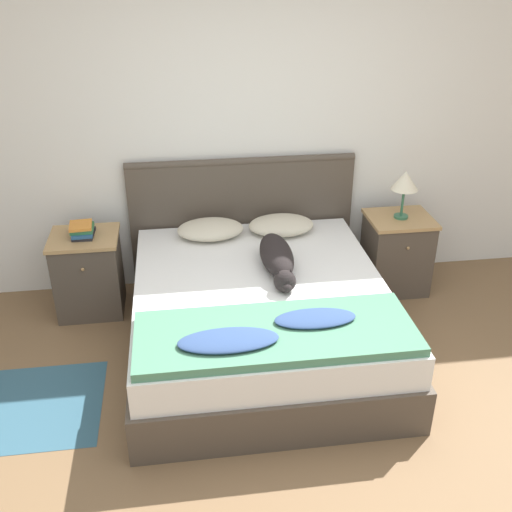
# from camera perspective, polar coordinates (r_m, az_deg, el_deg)

# --- Properties ---
(ground_plane) EXTENTS (16.00, 16.00, 0.00)m
(ground_plane) POSITION_cam_1_polar(r_m,az_deg,el_deg) (3.52, 5.05, -18.76)
(ground_plane) COLOR brown
(wall_back) EXTENTS (9.00, 0.06, 2.55)m
(wall_back) POSITION_cam_1_polar(r_m,az_deg,el_deg) (4.69, -0.03, 12.05)
(wall_back) COLOR white
(wall_back) RESTS_ON ground_plane
(bed) EXTENTS (1.72, 1.95, 0.53)m
(bed) POSITION_cam_1_polar(r_m,az_deg,el_deg) (4.13, 0.38, -5.82)
(bed) COLOR #4C4238
(bed) RESTS_ON ground_plane
(headboard) EXTENTS (1.80, 0.06, 1.07)m
(headboard) POSITION_cam_1_polar(r_m,az_deg,el_deg) (4.86, -1.32, 3.56)
(headboard) COLOR #4C4238
(headboard) RESTS_ON ground_plane
(nightstand_left) EXTENTS (0.50, 0.45, 0.63)m
(nightstand_left) POSITION_cam_1_polar(r_m,az_deg,el_deg) (4.71, -15.64, -1.61)
(nightstand_left) COLOR #4C4238
(nightstand_left) RESTS_ON ground_plane
(nightstand_right) EXTENTS (0.50, 0.45, 0.63)m
(nightstand_right) POSITION_cam_1_polar(r_m,az_deg,el_deg) (4.96, 13.20, 0.28)
(nightstand_right) COLOR #4C4238
(nightstand_right) RESTS_ON ground_plane
(pillow_left) EXTENTS (0.51, 0.35, 0.13)m
(pillow_left) POSITION_cam_1_polar(r_m,az_deg,el_deg) (4.59, -4.36, 2.56)
(pillow_left) COLOR beige
(pillow_left) RESTS_ON bed
(pillow_right) EXTENTS (0.51, 0.35, 0.13)m
(pillow_right) POSITION_cam_1_polar(r_m,az_deg,el_deg) (4.65, 2.41, 2.97)
(pillow_right) COLOR beige
(pillow_right) RESTS_ON bed
(quilt) EXTENTS (1.61, 0.60, 0.10)m
(quilt) POSITION_cam_1_polar(r_m,az_deg,el_deg) (3.44, 1.72, -7.35)
(quilt) COLOR #4C8466
(quilt) RESTS_ON bed
(dog) EXTENTS (0.22, 0.80, 0.19)m
(dog) POSITION_cam_1_polar(r_m,az_deg,el_deg) (4.11, 2.05, -0.18)
(dog) COLOR black
(dog) RESTS_ON bed
(book_stack) EXTENTS (0.18, 0.23, 0.10)m
(book_stack) POSITION_cam_1_polar(r_m,az_deg,el_deg) (4.55, -16.22, 2.39)
(book_stack) COLOR #232328
(book_stack) RESTS_ON nightstand_left
(table_lamp) EXTENTS (0.21, 0.21, 0.38)m
(table_lamp) POSITION_cam_1_polar(r_m,az_deg,el_deg) (4.72, 14.01, 6.85)
(table_lamp) COLOR #336B4C
(table_lamp) RESTS_ON nightstand_right
(rug) EXTENTS (1.02, 0.79, 0.00)m
(rug) POSITION_cam_1_polar(r_m,az_deg,el_deg) (4.07, -21.70, -13.28)
(rug) COLOR #335B70
(rug) RESTS_ON ground_plane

